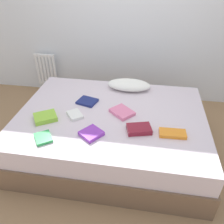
{
  "coord_description": "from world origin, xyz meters",
  "views": [
    {
      "loc": [
        0.33,
        -1.97,
        1.86
      ],
      "look_at": [
        0.0,
        0.05,
        0.48
      ],
      "focal_mm": 36.71,
      "sensor_mm": 36.0,
      "label": 1
    }
  ],
  "objects_px": {
    "bed": "(111,132)",
    "textbook_green": "(43,138)",
    "radiator": "(46,70)",
    "textbook_maroon": "(139,129)",
    "pillow": "(129,85)",
    "textbook_lime": "(45,117)",
    "textbook_pink": "(122,112)",
    "textbook_purple": "(91,133)",
    "textbook_orange": "(173,133)",
    "textbook_white": "(75,115)",
    "textbook_navy": "(87,101)"
  },
  "relations": [
    {
      "from": "textbook_white",
      "to": "textbook_pink",
      "type": "height_order",
      "value": "textbook_pink"
    },
    {
      "from": "textbook_navy",
      "to": "textbook_purple",
      "type": "bearing_deg",
      "value": -56.03
    },
    {
      "from": "textbook_green",
      "to": "textbook_white",
      "type": "distance_m",
      "value": 0.43
    },
    {
      "from": "bed",
      "to": "pillow",
      "type": "distance_m",
      "value": 0.65
    },
    {
      "from": "textbook_pink",
      "to": "textbook_lime",
      "type": "bearing_deg",
      "value": -120.79
    },
    {
      "from": "pillow",
      "to": "textbook_white",
      "type": "relative_size",
      "value": 2.96
    },
    {
      "from": "textbook_maroon",
      "to": "textbook_green",
      "type": "relative_size",
      "value": 1.3
    },
    {
      "from": "textbook_green",
      "to": "textbook_lime",
      "type": "relative_size",
      "value": 0.79
    },
    {
      "from": "textbook_maroon",
      "to": "textbook_purple",
      "type": "relative_size",
      "value": 1.24
    },
    {
      "from": "textbook_lime",
      "to": "textbook_purple",
      "type": "bearing_deg",
      "value": -50.45
    },
    {
      "from": "textbook_purple",
      "to": "textbook_white",
      "type": "relative_size",
      "value": 1.02
    },
    {
      "from": "textbook_green",
      "to": "textbook_navy",
      "type": "xyz_separation_m",
      "value": [
        0.23,
        0.68,
        0.0
      ]
    },
    {
      "from": "radiator",
      "to": "textbook_green",
      "type": "xyz_separation_m",
      "value": [
        0.71,
        -1.71,
        0.13
      ]
    },
    {
      "from": "textbook_pink",
      "to": "textbook_purple",
      "type": "bearing_deg",
      "value": -78.16
    },
    {
      "from": "pillow",
      "to": "textbook_lime",
      "type": "bearing_deg",
      "value": -134.79
    },
    {
      "from": "textbook_pink",
      "to": "radiator",
      "type": "bearing_deg",
      "value": -178.7
    },
    {
      "from": "bed",
      "to": "textbook_pink",
      "type": "distance_m",
      "value": 0.29
    },
    {
      "from": "textbook_green",
      "to": "textbook_lime",
      "type": "xyz_separation_m",
      "value": [
        -0.1,
        0.29,
        0.01
      ]
    },
    {
      "from": "textbook_purple",
      "to": "textbook_white",
      "type": "xyz_separation_m",
      "value": [
        -0.24,
        0.27,
        -0.0
      ]
    },
    {
      "from": "radiator",
      "to": "textbook_green",
      "type": "distance_m",
      "value": 1.86
    },
    {
      "from": "textbook_maroon",
      "to": "textbook_white",
      "type": "distance_m",
      "value": 0.68
    },
    {
      "from": "textbook_maroon",
      "to": "textbook_green",
      "type": "xyz_separation_m",
      "value": [
        -0.85,
        -0.25,
        -0.01
      ]
    },
    {
      "from": "textbook_maroon",
      "to": "textbook_purple",
      "type": "bearing_deg",
      "value": -178.3
    },
    {
      "from": "textbook_orange",
      "to": "textbook_pink",
      "type": "distance_m",
      "value": 0.57
    },
    {
      "from": "textbook_navy",
      "to": "textbook_pink",
      "type": "relative_size",
      "value": 0.89
    },
    {
      "from": "radiator",
      "to": "pillow",
      "type": "relative_size",
      "value": 0.97
    },
    {
      "from": "bed",
      "to": "textbook_orange",
      "type": "relative_size",
      "value": 8.17
    },
    {
      "from": "radiator",
      "to": "textbook_pink",
      "type": "distance_m",
      "value": 1.81
    },
    {
      "from": "textbook_purple",
      "to": "textbook_orange",
      "type": "relative_size",
      "value": 0.74
    },
    {
      "from": "textbook_maroon",
      "to": "textbook_lime",
      "type": "relative_size",
      "value": 1.03
    },
    {
      "from": "textbook_lime",
      "to": "bed",
      "type": "bearing_deg",
      "value": -13.72
    },
    {
      "from": "pillow",
      "to": "textbook_purple",
      "type": "bearing_deg",
      "value": -104.79
    },
    {
      "from": "textbook_green",
      "to": "textbook_pink",
      "type": "distance_m",
      "value": 0.83
    },
    {
      "from": "bed",
      "to": "textbook_green",
      "type": "distance_m",
      "value": 0.79
    },
    {
      "from": "bed",
      "to": "textbook_pink",
      "type": "height_order",
      "value": "textbook_pink"
    },
    {
      "from": "textbook_lime",
      "to": "textbook_maroon",
      "type": "bearing_deg",
      "value": -34.71
    },
    {
      "from": "textbook_maroon",
      "to": "textbook_lime",
      "type": "bearing_deg",
      "value": 162.43
    },
    {
      "from": "textbook_orange",
      "to": "textbook_green",
      "type": "bearing_deg",
      "value": -170.19
    },
    {
      "from": "radiator",
      "to": "textbook_pink",
      "type": "height_order",
      "value": "radiator"
    },
    {
      "from": "textbook_maroon",
      "to": "textbook_navy",
      "type": "distance_m",
      "value": 0.74
    },
    {
      "from": "radiator",
      "to": "textbook_maroon",
      "type": "xyz_separation_m",
      "value": [
        1.55,
        -1.46,
        0.14
      ]
    },
    {
      "from": "radiator",
      "to": "textbook_maroon",
      "type": "relative_size",
      "value": 2.27
    },
    {
      "from": "bed",
      "to": "textbook_navy",
      "type": "height_order",
      "value": "textbook_navy"
    },
    {
      "from": "radiator",
      "to": "textbook_lime",
      "type": "distance_m",
      "value": 1.55
    },
    {
      "from": "radiator",
      "to": "textbook_white",
      "type": "height_order",
      "value": "radiator"
    },
    {
      "from": "textbook_orange",
      "to": "textbook_pink",
      "type": "height_order",
      "value": "textbook_pink"
    },
    {
      "from": "textbook_green",
      "to": "textbook_pink",
      "type": "height_order",
      "value": "textbook_pink"
    },
    {
      "from": "pillow",
      "to": "textbook_lime",
      "type": "relative_size",
      "value": 2.42
    },
    {
      "from": "pillow",
      "to": "textbook_white",
      "type": "height_order",
      "value": "pillow"
    },
    {
      "from": "textbook_maroon",
      "to": "textbook_green",
      "type": "distance_m",
      "value": 0.88
    }
  ]
}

